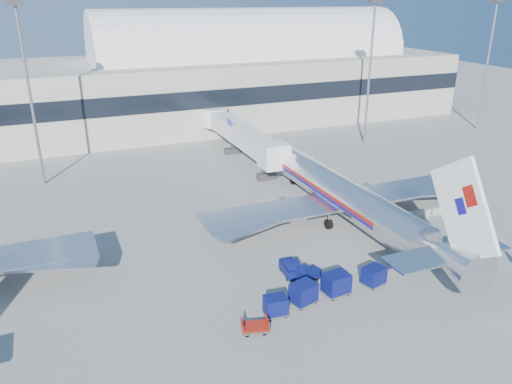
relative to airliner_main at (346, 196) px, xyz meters
name	(u,v)px	position (x,y,z in m)	size (l,w,h in m)	color
ground	(280,257)	(-10.00, -4.51, -2.93)	(260.00, 260.00, 0.00)	gray
terminal	(73,91)	(-23.60, 51.46, 4.60)	(170.00, 28.15, 21.00)	#B2AA9E
airliner_main	(346,196)	(0.00, 0.00, 0.00)	(32.00, 37.26, 12.07)	silver
jetbridge_near	(238,132)	(-2.40, 26.30, 1.00)	(4.40, 27.50, 6.25)	silver
mast_west	(26,69)	(-30.00, 25.49, 11.87)	(2.00, 1.20, 22.60)	slate
mast_east	(371,52)	(20.00, 25.49, 11.87)	(2.00, 1.20, 22.60)	slate
mast_far_east	(490,46)	(45.00, 25.49, 11.87)	(2.00, 1.20, 22.60)	slate
barrier_near	(418,214)	(8.00, -2.51, -2.48)	(3.00, 0.55, 0.90)	#9E9E96
barrier_mid	(442,210)	(11.30, -2.51, -2.48)	(3.00, 0.55, 0.90)	#9E9E96
barrier_far	(464,205)	(14.60, -2.51, -2.48)	(3.00, 0.55, 0.90)	#9E9E96
tug_lead	(307,274)	(-9.61, -9.24, -2.28)	(2.39, 1.65, 1.42)	#090F4A
tug_right	(417,235)	(4.10, -6.98, -2.25)	(2.47, 1.64, 1.48)	#090F4A
tug_left	(290,268)	(-10.60, -7.93, -2.17)	(1.55, 2.67, 1.66)	#090F4A
cart_train_a	(336,284)	(-8.46, -12.07, -1.92)	(2.28, 1.83, 1.88)	#090F4A
cart_train_b	(303,293)	(-11.59, -12.20, -1.96)	(2.39, 2.05, 1.81)	#090F4A
cart_train_c	(276,306)	(-14.30, -12.76, -2.07)	(1.96, 1.58, 1.60)	#090F4A
cart_solo_near	(374,276)	(-4.76, -12.09, -2.03)	(2.19, 1.87, 1.67)	#090F4A
cart_solo_far	(456,253)	(4.57, -11.73, -1.98)	(2.25, 1.87, 1.78)	#090F4A
cart_open_red	(255,327)	(-16.55, -14.04, -2.55)	(2.26, 1.84, 0.53)	slate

